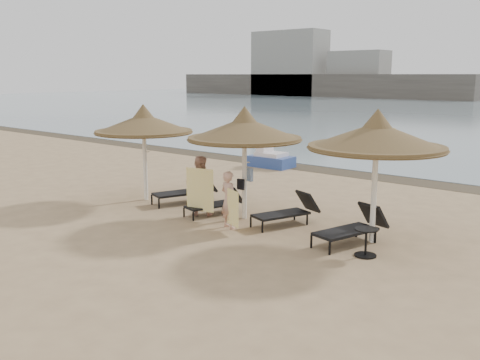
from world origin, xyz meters
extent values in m
plane|color=tan|center=(0.00, 0.00, 0.00)|extent=(160.00, 160.00, 0.00)
cube|color=#453926|center=(0.00, 9.40, 0.00)|extent=(200.00, 1.60, 0.01)
cube|color=#5B5349|center=(-45.00, 78.00, 2.00)|extent=(60.00, 10.00, 4.00)
cube|color=gray|center=(-50.00, 76.00, 6.00)|extent=(14.00, 6.00, 12.00)
cube|color=gray|center=(-36.00, 77.00, 4.00)|extent=(10.00, 5.00, 8.00)
cylinder|color=white|center=(-3.57, 1.06, 1.11)|extent=(0.13, 0.13, 2.21)
cone|color=brown|center=(-3.57, 1.06, 2.45)|extent=(3.06, 3.06, 0.58)
cone|color=brown|center=(-3.57, 1.06, 2.79)|extent=(0.74, 0.74, 0.47)
cylinder|color=brown|center=(-3.57, 1.06, 2.17)|extent=(3.00, 3.00, 0.11)
cylinder|color=white|center=(0.26, 1.33, 1.13)|extent=(0.13, 0.13, 2.26)
cone|color=brown|center=(0.26, 1.33, 2.50)|extent=(3.12, 3.12, 0.59)
cone|color=brown|center=(0.26, 1.33, 2.85)|extent=(0.75, 0.75, 0.48)
cylinder|color=brown|center=(0.26, 1.33, 2.22)|extent=(3.06, 3.06, 0.11)
cylinder|color=white|center=(3.96, 1.61, 1.16)|extent=(0.13, 0.13, 2.31)
cone|color=brown|center=(3.96, 1.61, 2.55)|extent=(3.19, 3.19, 0.61)
cone|color=brown|center=(3.96, 1.61, 2.92)|extent=(0.77, 0.77, 0.50)
cylinder|color=brown|center=(3.96, 1.61, 2.27)|extent=(3.13, 3.13, 0.11)
cylinder|color=black|center=(-2.93, 0.74, 0.15)|extent=(0.05, 0.05, 0.30)
cylinder|color=black|center=(-2.36, 0.53, 0.15)|extent=(0.05, 0.05, 0.30)
cylinder|color=black|center=(-2.41, 2.15, 0.15)|extent=(0.05, 0.05, 0.30)
cylinder|color=black|center=(-1.85, 1.94, 0.15)|extent=(0.05, 0.05, 0.30)
cube|color=black|center=(-2.37, 1.39, 0.33)|extent=(1.18, 1.74, 0.06)
cube|color=black|center=(-2.04, 2.27, 0.59)|extent=(0.78, 0.65, 0.61)
cylinder|color=black|center=(-1.12, 0.35, 0.13)|extent=(0.05, 0.05, 0.26)
cylinder|color=black|center=(-0.62, 0.21, 0.13)|extent=(0.05, 0.05, 0.26)
cylinder|color=black|center=(-0.77, 1.60, 0.13)|extent=(0.05, 0.05, 0.26)
cylinder|color=black|center=(-0.27, 1.46, 0.13)|extent=(0.05, 0.05, 0.26)
cube|color=black|center=(-0.68, 0.95, 0.29)|extent=(0.92, 1.49, 0.06)
cube|color=black|center=(-0.47, 1.73, 0.51)|extent=(0.66, 0.53, 0.52)
cylinder|color=black|center=(0.96, 0.74, 0.14)|extent=(0.05, 0.05, 0.28)
cylinder|color=black|center=(1.49, 0.55, 0.14)|extent=(0.05, 0.05, 0.28)
cylinder|color=black|center=(1.44, 2.07, 0.14)|extent=(0.05, 0.05, 0.28)
cylinder|color=black|center=(1.97, 1.88, 0.14)|extent=(0.05, 0.05, 0.28)
cube|color=black|center=(1.48, 1.36, 0.31)|extent=(1.09, 1.63, 0.06)
cube|color=black|center=(1.78, 2.19, 0.55)|extent=(0.73, 0.61, 0.57)
cylinder|color=black|center=(3.09, 0.31, 0.15)|extent=(0.05, 0.05, 0.30)
cylinder|color=black|center=(3.67, 0.16, 0.15)|extent=(0.05, 0.05, 0.30)
cylinder|color=black|center=(3.48, 1.75, 0.15)|extent=(0.05, 0.05, 0.30)
cylinder|color=black|center=(4.06, 1.60, 0.15)|extent=(0.05, 0.05, 0.30)
cube|color=black|center=(3.59, 1.01, 0.33)|extent=(1.05, 1.71, 0.06)
cube|color=black|center=(3.83, 1.91, 0.59)|extent=(0.75, 0.61, 0.60)
cylinder|color=black|center=(4.31, 0.60, 0.02)|extent=(0.48, 0.48, 0.03)
cylinder|color=black|center=(4.31, 0.60, 0.31)|extent=(0.05, 0.05, 0.59)
cylinder|color=black|center=(4.31, 0.60, 0.61)|extent=(0.52, 0.52, 0.03)
imported|color=tan|center=(-0.95, 0.81, 0.98)|extent=(1.08, 0.96, 1.97)
imported|color=tan|center=(0.56, 0.34, 0.87)|extent=(0.88, 0.66, 1.74)
cube|color=yellow|center=(-0.60, 0.46, 0.83)|extent=(0.84, 0.21, 1.20)
cube|color=yellow|center=(0.91, 0.09, 0.64)|extent=(0.61, 0.29, 0.92)
cube|color=silver|center=(0.26, 1.51, 1.22)|extent=(0.31, 0.16, 0.37)
cube|color=black|center=(0.26, 1.17, 0.99)|extent=(0.21, 0.08, 0.29)
cube|color=#2C4791|center=(-4.20, 8.57, 0.23)|extent=(1.91, 1.16, 0.47)
cube|color=silver|center=(-4.20, 8.57, 0.53)|extent=(1.22, 0.97, 0.21)
cube|color=silver|center=(-4.54, 8.56, 0.73)|extent=(0.45, 0.78, 0.30)
sphere|color=gold|center=(-5.60, 24.24, 0.20)|extent=(0.41, 0.41, 0.41)
camera|label=1|loc=(9.37, -9.76, 3.92)|focal=40.00mm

